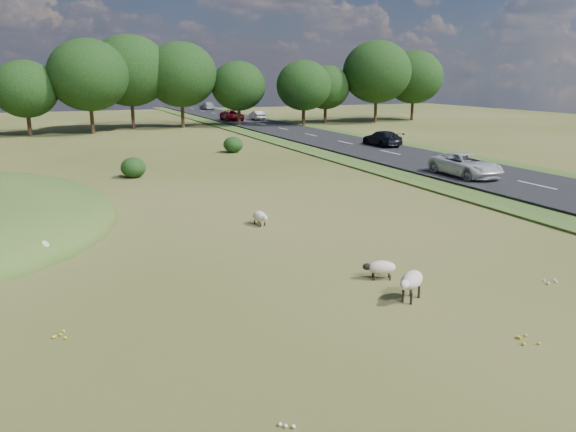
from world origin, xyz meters
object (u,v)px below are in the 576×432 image
object	(u,v)px
sheep_3	(41,245)
car_0	(257,115)
sheep_2	(411,281)
car_2	(466,165)
sheep_1	(260,216)
car_5	(232,115)
car_1	(382,138)
sheep_0	(381,268)
car_3	(207,106)

from	to	relation	value
sheep_3	car_0	bearing A→B (deg)	-55.87
sheep_2	sheep_3	bearing A→B (deg)	-72.63
sheep_2	car_2	world-z (taller)	car_2
car_0	car_2	xyz separation A→B (m)	(-3.80, -50.69, 0.09)
sheep_1	car_5	distance (m)	58.81
car_1	car_5	world-z (taller)	car_5
sheep_0	car_2	xyz separation A→B (m)	(15.08, 13.76, 0.58)
sheep_0	sheep_3	size ratio (longest dim) A/B	1.04
sheep_1	car_0	xyz separation A→B (m)	(20.20, 56.28, 0.49)
sheep_2	car_1	xyz separation A→B (m)	(19.04, 31.89, 0.30)
sheep_1	car_1	xyz separation A→B (m)	(20.20, 21.77, 0.53)
sheep_3	car_3	bearing A→B (deg)	-47.73
sheep_0	car_3	world-z (taller)	car_3
sheep_1	car_2	bearing A→B (deg)	100.12
sheep_0	sheep_1	size ratio (longest dim) A/B	1.00
sheep_2	car_0	xyz separation A→B (m)	(19.04, 66.40, 0.26)
sheep_1	car_1	distance (m)	29.70
car_2	car_3	distance (m)	79.25
car_3	car_5	xyz separation A→B (m)	(-3.80, -28.28, 0.01)
sheep_2	sheep_3	world-z (taller)	sheep_2
sheep_0	sheep_3	world-z (taller)	sheep_3
sheep_1	sheep_3	size ratio (longest dim) A/B	1.04
sheep_1	car_1	size ratio (longest dim) A/B	0.24
car_1	car_2	distance (m)	16.63
sheep_3	sheep_0	bearing A→B (deg)	-151.34
sheep_1	car_3	distance (m)	87.12
sheep_2	car_0	size ratio (longest dim) A/B	0.33
sheep_1	car_3	world-z (taller)	car_3
car_0	car_3	distance (m)	28.47
sheep_0	car_2	size ratio (longest dim) A/B	0.22
car_0	car_5	xyz separation A→B (m)	(-3.80, 0.19, 0.09)
sheep_2	car_3	xyz separation A→B (m)	(19.04, 94.86, 0.34)
sheep_1	sheep_3	distance (m)	9.31
car_2	sheep_1	bearing A→B (deg)	-161.20
car_3	car_0	bearing A→B (deg)	90.00
car_2	car_5	distance (m)	50.89
sheep_1	car_5	xyz separation A→B (m)	(16.40, 56.47, 0.58)
car_1	sheep_2	bearing A→B (deg)	59.16
sheep_2	car_5	xyz separation A→B (m)	(15.24, 66.59, 0.35)
car_0	car_2	world-z (taller)	car_2
sheep_2	sheep_3	distance (m)	13.47
sheep_3	car_0	world-z (taller)	car_0
sheep_0	car_1	bearing A→B (deg)	-99.74
sheep_1	sheep_2	xyz separation A→B (m)	(1.16, -10.12, 0.23)
car_0	car_1	bearing A→B (deg)	90.00
sheep_0	car_3	size ratio (longest dim) A/B	0.23
sheep_1	car_1	bearing A→B (deg)	128.47
car_2	car_0	bearing A→B (deg)	85.71
sheep_3	car_0	distance (m)	64.82
sheep_1	car_0	bearing A→B (deg)	151.58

